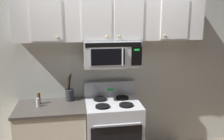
% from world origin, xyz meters
% --- Properties ---
extents(back_wall, '(5.20, 0.10, 2.70)m').
position_xyz_m(back_wall, '(0.00, 0.79, 1.35)').
color(back_wall, silver).
rests_on(back_wall, ground_plane).
extents(stove_range, '(0.76, 0.69, 1.12)m').
position_xyz_m(stove_range, '(0.00, 0.42, 0.47)').
color(stove_range, '#B7BABF').
rests_on(stove_range, ground_plane).
extents(over_range_microwave, '(0.76, 0.43, 0.35)m').
position_xyz_m(over_range_microwave, '(-0.00, 0.54, 1.58)').
color(over_range_microwave, '#B7BABF').
extents(upper_cabinets, '(2.50, 0.36, 0.55)m').
position_xyz_m(upper_cabinets, '(-0.00, 0.57, 2.02)').
color(upper_cabinets, silver).
extents(counter_segment, '(0.93, 0.65, 0.90)m').
position_xyz_m(counter_segment, '(-0.84, 0.43, 0.45)').
color(counter_segment, beige).
rests_on(counter_segment, ground_plane).
extents(utensil_crock_charcoal, '(0.12, 0.12, 0.40)m').
position_xyz_m(utensil_crock_charcoal, '(-0.59, 0.60, 1.00)').
color(utensil_crock_charcoal, '#2D2D33').
rests_on(utensil_crock_charcoal, counter_segment).
extents(salt_shaker, '(0.04, 0.04, 0.11)m').
position_xyz_m(salt_shaker, '(-1.00, 0.44, 0.96)').
color(salt_shaker, white).
rests_on(salt_shaker, counter_segment).
extents(pepper_mill, '(0.04, 0.04, 0.16)m').
position_xyz_m(pepper_mill, '(-1.00, 0.53, 0.98)').
color(pepper_mill, brown).
rests_on(pepper_mill, counter_segment).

